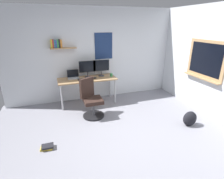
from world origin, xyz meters
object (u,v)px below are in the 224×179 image
at_px(coffee_mug, 111,75).
at_px(book_stack_on_floor, 47,147).
at_px(keyboard, 85,79).
at_px(monitor_primary, 87,68).
at_px(desk, 87,81).
at_px(backpack, 190,119).
at_px(monitor_secondary, 101,67).
at_px(laptop, 73,76).
at_px(computer_mouse, 95,78).
at_px(office_chair, 91,100).

bearing_deg(coffee_mug, book_stack_on_floor, -136.42).
height_order(keyboard, coffee_mug, coffee_mug).
bearing_deg(monitor_primary, desk, -111.77).
xyz_separation_m(keyboard, backpack, (1.99, -1.85, -0.57)).
distance_m(monitor_primary, monitor_secondary, 0.40).
distance_m(keyboard, coffee_mug, 0.78).
xyz_separation_m(desk, laptop, (-0.36, 0.15, 0.12)).
bearing_deg(laptop, computer_mouse, -21.95).
relative_size(monitor_secondary, backpack, 1.35).
bearing_deg(backpack, monitor_primary, 132.68).
bearing_deg(computer_mouse, book_stack_on_floor, -128.22).
height_order(computer_mouse, book_stack_on_floor, computer_mouse).
height_order(desk, backpack, desk).
bearing_deg(monitor_secondary, desk, -167.18).
bearing_deg(keyboard, coffee_mug, 3.70).
bearing_deg(office_chair, coffee_mug, 44.78).
relative_size(office_chair, keyboard, 2.57).
height_order(monitor_secondary, coffee_mug, monitor_secondary).
height_order(keyboard, computer_mouse, computer_mouse).
distance_m(monitor_primary, backpack, 2.88).
distance_m(office_chair, backpack, 2.30).
relative_size(desk, office_chair, 1.67).
height_order(office_chair, book_stack_on_floor, office_chair).
height_order(coffee_mug, book_stack_on_floor, coffee_mug).
bearing_deg(keyboard, computer_mouse, 0.00).
height_order(monitor_primary, book_stack_on_floor, monitor_primary).
xyz_separation_m(keyboard, coffee_mug, (0.77, 0.05, 0.04)).
height_order(keyboard, backpack, keyboard).
height_order(desk, coffee_mug, coffee_mug).
xyz_separation_m(monitor_secondary, book_stack_on_floor, (-1.56, -1.85, -0.97)).
bearing_deg(office_chair, monitor_secondary, 60.25).
xyz_separation_m(desk, book_stack_on_floor, (-1.12, -1.75, -0.63)).
distance_m(laptop, coffee_mug, 1.07).
bearing_deg(monitor_secondary, laptop, 176.53).
relative_size(monitor_primary, keyboard, 1.25).
height_order(office_chair, backpack, office_chair).
distance_m(monitor_primary, coffee_mug, 0.70).
relative_size(desk, book_stack_on_floor, 6.62).
xyz_separation_m(desk, monitor_primary, (0.04, 0.10, 0.34)).
xyz_separation_m(office_chair, monitor_primary, (0.11, 0.88, 0.60)).
xyz_separation_m(office_chair, laptop, (-0.29, 0.93, 0.38)).
relative_size(monitor_secondary, computer_mouse, 4.46).
bearing_deg(office_chair, backpack, -30.09).
bearing_deg(book_stack_on_floor, backpack, -3.34).
distance_m(office_chair, monitor_primary, 1.07).
height_order(monitor_secondary, backpack, monitor_secondary).
xyz_separation_m(office_chair, computer_mouse, (0.27, 0.71, 0.34)).
xyz_separation_m(laptop, book_stack_on_floor, (-0.76, -1.90, -0.75)).
bearing_deg(office_chair, computer_mouse, 69.20).
relative_size(monitor_primary, book_stack_on_floor, 1.93).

